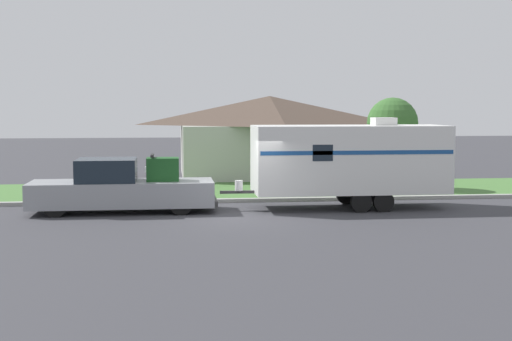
% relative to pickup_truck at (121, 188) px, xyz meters
% --- Properties ---
extents(ground_plane, '(120.00, 120.00, 0.00)m').
position_rel_pickup_truck_xyz_m(ground_plane, '(4.20, -1.69, -0.84)').
color(ground_plane, '#38383D').
extents(curb_strip, '(80.00, 0.30, 0.14)m').
position_rel_pickup_truck_xyz_m(curb_strip, '(4.20, 2.06, -0.77)').
color(curb_strip, '#999993').
rests_on(curb_strip, ground_plane).
extents(lawn_strip, '(80.00, 7.00, 0.03)m').
position_rel_pickup_truck_xyz_m(lawn_strip, '(4.20, 5.71, -0.82)').
color(lawn_strip, '#477538').
rests_on(lawn_strip, ground_plane).
extents(house_across_street, '(10.03, 7.97, 4.19)m').
position_rel_pickup_truck_xyz_m(house_across_street, '(6.95, 12.64, 1.33)').
color(house_across_street, '#B2B2A8').
rests_on(house_across_street, ground_plane).
extents(pickup_truck, '(6.40, 2.07, 2.00)m').
position_rel_pickup_truck_xyz_m(pickup_truck, '(0.00, 0.00, 0.00)').
color(pickup_truck, black).
rests_on(pickup_truck, ground_plane).
extents(travel_trailer, '(8.11, 2.40, 3.26)m').
position_rel_pickup_truck_xyz_m(travel_trailer, '(8.08, -0.00, 0.94)').
color(travel_trailer, black).
rests_on(travel_trailer, ground_plane).
extents(mailbox, '(0.48, 0.20, 1.35)m').
position_rel_pickup_truck_xyz_m(mailbox, '(0.96, 2.77, 0.20)').
color(mailbox, brown).
rests_on(mailbox, ground_plane).
extents(tree_in_yard, '(2.24, 2.24, 4.05)m').
position_rel_pickup_truck_xyz_m(tree_in_yard, '(11.48, 5.73, 2.07)').
color(tree_in_yard, brown).
rests_on(tree_in_yard, ground_plane).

